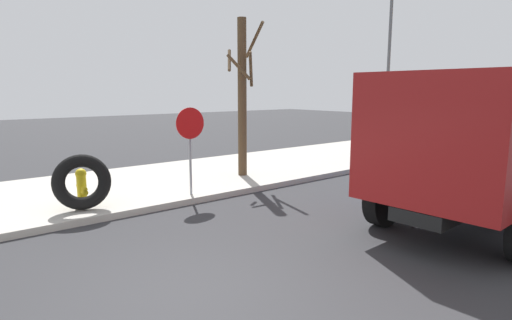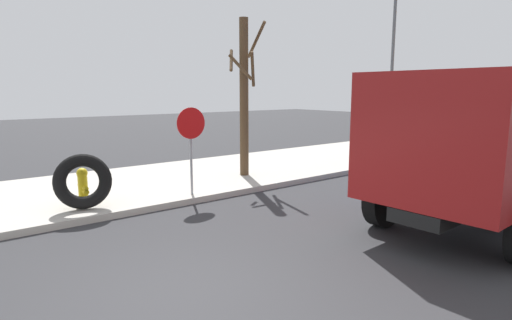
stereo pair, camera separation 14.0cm
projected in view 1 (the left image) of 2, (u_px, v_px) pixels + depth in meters
The scene contains 8 objects.
ground_plane at pixel (189, 301), 5.38m from camera, with size 80.00×80.00×0.00m, color #2D2D30.
sidewalk_curb at pixel (58, 197), 10.35m from camera, with size 36.00×5.00×0.15m, color #ADA89E.
fire_hydrant at pixel (82, 186), 9.25m from camera, with size 0.24×0.54×0.84m.
loose_tire at pixel (82, 182), 8.87m from camera, with size 1.20×1.20×0.27m, color black.
stop_sign at pixel (190, 135), 10.06m from camera, with size 0.76×0.08×2.14m.
dump_truck_blue at pixel (495, 143), 8.62m from camera, with size 7.11×3.07×3.00m.
bare_tree at pixel (242, 94), 12.29m from camera, with size 1.09×1.08×4.62m.
street_light_pole at pixel (388, 72), 15.98m from camera, with size 0.12×0.12×6.47m, color #595B5E.
Camera 1 is at (-2.48, -4.43, 2.70)m, focal length 29.15 mm.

